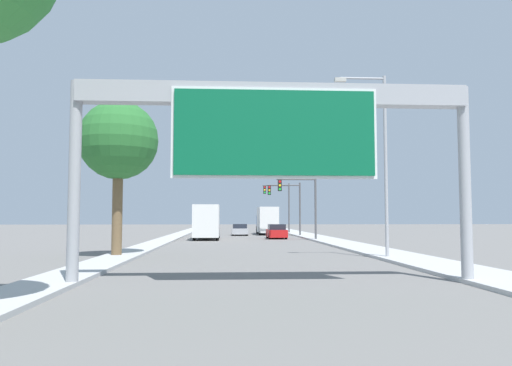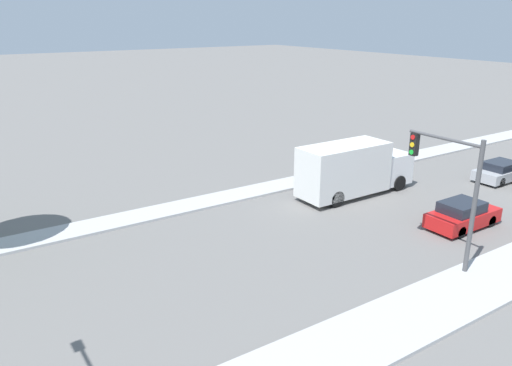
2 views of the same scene
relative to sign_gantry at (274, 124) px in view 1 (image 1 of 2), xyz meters
The scene contains 12 objects.
sidewalk_right 43.15m from the sign_gantry, 79.58° to the left, with size 3.00×120.00×0.15m.
median_strip_left 43.06m from the sign_gantry, 99.77° to the left, with size 2.00×120.00×0.15m.
sign_gantry is the anchor object (origin of this frame).
car_far_left 34.96m from the sign_gantry, 84.20° to the left, with size 1.86×4.22×1.47m.
car_mid_center 44.02m from the sign_gantry, 90.00° to the left, with size 1.88×4.24×1.36m.
truck_box_primary 46.81m from the sign_gantry, 85.70° to the left, with size 2.30×8.18×3.41m.
truck_box_secondary 33.53m from the sign_gantry, 96.03° to the left, with size 2.43×8.07×3.35m.
traffic_light_near_intersection 30.66m from the sign_gantry, 79.52° to the left, with size 3.76×0.32×6.01m.
traffic_light_mid_block 40.52m from the sign_gantry, 82.15° to the left, with size 3.90×0.32×6.10m.
traffic_light_far_intersection 50.45m from the sign_gantry, 83.54° to the left, with size 3.65×0.32×6.69m.
palm_tree_background 13.77m from the sign_gantry, 123.27° to the left, with size 4.34×4.34×8.60m.
street_lamp_right 11.67m from the sign_gantry, 55.92° to the left, with size 2.78×0.28×9.74m.
Camera 1 is at (-1.55, 1.71, 2.20)m, focal length 35.00 mm.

